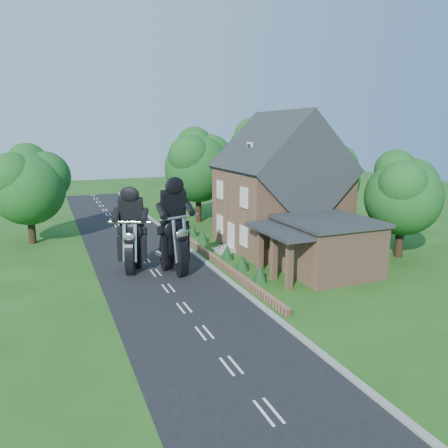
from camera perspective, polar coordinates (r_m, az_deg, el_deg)
name	(u,v)px	position (r m, az deg, el deg)	size (l,w,h in m)	color
ground	(168,289)	(25.16, -7.29, -8.36)	(120.00, 120.00, 0.00)	#1D4C15
road	(168,288)	(25.15, -7.29, -8.34)	(7.00, 80.00, 0.02)	black
kerb	(228,279)	(26.25, 0.48, -7.24)	(0.30, 80.00, 0.12)	gray
garden_wall	(209,254)	(30.86, -2.03, -4.00)	(0.30, 22.00, 0.40)	#986A4D
house	(280,190)	(33.49, 7.32, 4.42)	(9.54, 8.64, 10.24)	#986A4D
annex	(324,245)	(28.02, 12.95, -2.66)	(7.05, 5.94, 3.44)	#986A4D
tree_annex_side	(406,191)	(32.81, 22.72, 4.05)	(5.64, 5.20, 7.48)	black
tree_house_right	(328,173)	(38.90, 13.39, 6.51)	(6.51, 6.00, 8.40)	black
tree_behind_house	(262,157)	(43.94, 5.02, 8.75)	(7.81, 7.20, 10.08)	black
tree_behind_left	(202,163)	(42.48, -2.92, 8.00)	(6.94, 6.40, 9.16)	black
tree_far_road	(33,182)	(37.14, -23.71, 5.03)	(6.08, 5.60, 7.84)	black
shrub_a	(260,273)	(25.90, 4.73, -6.41)	(0.90, 0.90, 1.10)	#103416
shrub_b	(242,262)	(28.03, 2.40, -4.93)	(0.90, 0.90, 1.10)	#103416
shrub_c	(227,252)	(30.23, 0.41, -3.65)	(0.90, 0.90, 1.10)	#103416
shrub_d	(203,236)	(34.74, -2.79, -1.58)	(0.90, 0.90, 1.10)	#103416
shrub_e	(193,230)	(37.04, -4.09, -0.73)	(0.90, 0.90, 1.10)	#103416
shrub_f	(184,224)	(39.37, -5.24, 0.01)	(0.90, 0.90, 1.10)	#103416
motorcycle_lead	(174,260)	(27.32, -6.49, -4.67)	(0.49, 1.95, 1.82)	black
motorcycle_follow	(133,259)	(28.15, -11.77, -4.55)	(0.44, 1.75, 1.63)	black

